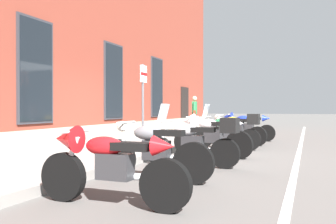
% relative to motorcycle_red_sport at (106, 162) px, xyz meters
% --- Properties ---
extents(ground_plane, '(140.00, 140.00, 0.00)m').
position_rel_motorcycle_red_sport_xyz_m(ground_plane, '(5.02, 1.09, -0.55)').
color(ground_plane, '#565451').
extents(sidewalk, '(32.47, 2.65, 0.16)m').
position_rel_motorcycle_red_sport_xyz_m(sidewalk, '(5.02, 2.42, -0.47)').
color(sidewalk, gray).
rests_on(sidewalk, ground_plane).
extents(lane_stripe, '(32.47, 0.12, 0.01)m').
position_rel_motorcycle_red_sport_xyz_m(lane_stripe, '(5.02, -2.11, -0.54)').
color(lane_stripe, silver).
rests_on(lane_stripe, ground_plane).
extents(motorcycle_red_sport, '(0.62, 2.09, 0.99)m').
position_rel_motorcycle_red_sport_xyz_m(motorcycle_red_sport, '(0.00, 0.00, 0.00)').
color(motorcycle_red_sport, black).
rests_on(motorcycle_red_sport, ground_plane).
extents(motorcycle_grey_naked, '(0.62, 2.07, 0.99)m').
position_rel_motorcycle_red_sport_xyz_m(motorcycle_grey_naked, '(1.64, 0.06, -0.05)').
color(motorcycle_grey_naked, black).
rests_on(motorcycle_grey_naked, ground_plane).
extents(motorcycle_silver_touring, '(0.62, 2.09, 1.31)m').
position_rel_motorcycle_red_sport_xyz_m(motorcycle_silver_touring, '(3.36, -0.17, 0.00)').
color(motorcycle_silver_touring, black).
rests_on(motorcycle_silver_touring, ground_plane).
extents(motorcycle_white_sport, '(0.69, 2.10, 1.07)m').
position_rel_motorcycle_red_sport_xyz_m(motorcycle_white_sport, '(4.99, -0.03, 0.03)').
color(motorcycle_white_sport, black).
rests_on(motorcycle_white_sport, ground_plane).
extents(motorcycle_green_touring, '(0.62, 2.04, 1.33)m').
position_rel_motorcycle_red_sport_xyz_m(motorcycle_green_touring, '(6.75, -0.19, 0.01)').
color(motorcycle_green_touring, black).
rests_on(motorcycle_green_touring, ground_plane).
extents(motorcycle_yellow_naked, '(0.66, 2.10, 0.99)m').
position_rel_motorcycle_red_sport_xyz_m(motorcycle_yellow_naked, '(8.21, -0.07, -0.06)').
color(motorcycle_yellow_naked, black).
rests_on(motorcycle_yellow_naked, ground_plane).
extents(motorcycle_blue_sport, '(0.62, 2.13, 1.06)m').
position_rel_motorcycle_red_sport_xyz_m(motorcycle_blue_sport, '(9.96, -0.09, 0.03)').
color(motorcycle_blue_sport, black).
rests_on(motorcycle_blue_sport, ground_plane).
extents(pedestrian_striped_shirt, '(0.65, 0.30, 1.59)m').
position_rel_motorcycle_red_sport_xyz_m(pedestrian_striped_shirt, '(11.75, 2.36, 0.49)').
color(pedestrian_striped_shirt, '#1E1E4C').
rests_on(pedestrian_striped_shirt, sidewalk).
extents(parking_sign, '(0.36, 0.07, 2.20)m').
position_rel_motorcycle_red_sport_xyz_m(parking_sign, '(4.89, 1.72, 1.05)').
color(parking_sign, '#4C4C51').
rests_on(parking_sign, sidewalk).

